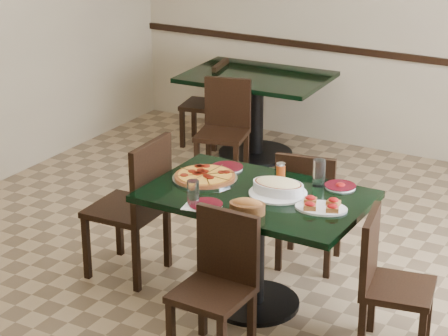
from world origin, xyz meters
The scene contains 20 objects.
floor centered at (0.00, 0.00, 0.00)m, with size 5.50×5.50×0.00m, color #8E7552.
main_table centered at (0.32, -0.33, 0.57)m, with size 1.30×0.84×0.75m.
back_table centered at (-0.92, 2.06, 0.52)m, with size 1.27×0.95×0.75m.
chair_far centered at (0.39, 0.28, 0.46)m, with size 0.46×0.46×0.83m.
chair_near centered at (0.37, -0.87, 0.46)m, with size 0.40×0.40×0.83m.
chair_right centered at (1.17, -0.40, 0.45)m, with size 0.45×0.45×0.82m.
chair_left centered at (-0.53, -0.35, 0.53)m, with size 0.46×0.46×0.95m.
back_chair_near centered at (-0.91, 1.45, 0.47)m, with size 0.48×0.48×0.84m.
back_chair_left centered at (-1.42, 2.11, 0.44)m, with size 0.44×0.44×0.80m.
pepperoni_pizza centered at (-0.06, -0.28, 0.77)m, with size 0.40×0.40×0.04m.
lasagna_casserole centered at (0.43, -0.27, 0.80)m, with size 0.35×0.35×0.09m.
bread_basket centered at (0.41, -0.60, 0.79)m, with size 0.23×0.18×0.09m.
bruschetta_platter centered at (0.75, -0.35, 0.77)m, with size 0.34×0.27×0.05m.
side_plate_near centered at (0.15, -0.63, 0.76)m, with size 0.20×0.20×0.02m.
side_plate_far_r centered at (0.71, 0.01, 0.76)m, with size 0.19×0.19×0.03m.
side_plate_far_l centered at (-0.03, -0.06, 0.76)m, with size 0.21×0.21×0.02m.
napkin_setting centered at (0.12, -0.66, 0.75)m, with size 0.18×0.18×0.01m.
water_glass_a centered at (0.59, -0.03, 0.83)m, with size 0.08×0.08×0.16m, color silver.
water_glass_b centered at (0.08, -0.66, 0.82)m, with size 0.07×0.07×0.15m, color silver.
pepper_shaker centered at (0.34, -0.04, 0.80)m, with size 0.06×0.06×0.10m.
Camera 1 is at (2.50, -4.55, 2.75)m, focal length 70.00 mm.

